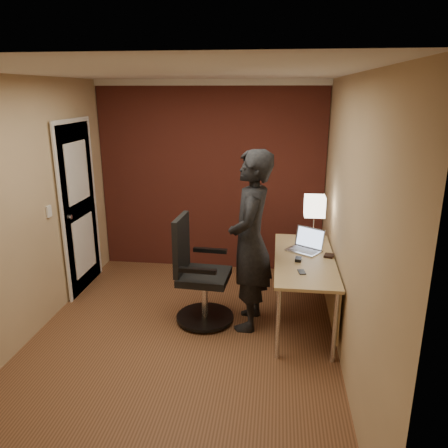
{
  "coord_description": "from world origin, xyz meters",
  "views": [
    {
      "loc": [
        0.87,
        -3.69,
        2.36
      ],
      "look_at": [
        0.35,
        0.55,
        1.05
      ],
      "focal_mm": 35.0,
      "sensor_mm": 36.0,
      "label": 1
    }
  ],
  "objects_px": {
    "desk_lamp": "(315,207)",
    "person": "(250,241)",
    "phone": "(302,272)",
    "office_chair": "(198,277)",
    "laptop": "(307,244)",
    "wallet": "(329,256)",
    "desk": "(311,270)",
    "mouse": "(298,259)"
  },
  "relations": [
    {
      "from": "desk_lamp",
      "to": "person",
      "type": "height_order",
      "value": "person"
    },
    {
      "from": "phone",
      "to": "office_chair",
      "type": "height_order",
      "value": "office_chair"
    },
    {
      "from": "laptop",
      "to": "wallet",
      "type": "xyz_separation_m",
      "value": [
        0.22,
        -0.17,
        -0.05
      ]
    },
    {
      "from": "desk",
      "to": "office_chair",
      "type": "distance_m",
      "value": 1.17
    },
    {
      "from": "phone",
      "to": "office_chair",
      "type": "xyz_separation_m",
      "value": [
        -1.04,
        0.29,
        -0.24
      ]
    },
    {
      "from": "wallet",
      "to": "person",
      "type": "distance_m",
      "value": 0.83
    },
    {
      "from": "laptop",
      "to": "mouse",
      "type": "height_order",
      "value": "laptop"
    },
    {
      "from": "desk_lamp",
      "to": "wallet",
      "type": "distance_m",
      "value": 0.6
    },
    {
      "from": "laptop",
      "to": "person",
      "type": "height_order",
      "value": "person"
    },
    {
      "from": "desk",
      "to": "desk_lamp",
      "type": "bearing_deg",
      "value": 85.47
    },
    {
      "from": "mouse",
      "to": "wallet",
      "type": "bearing_deg",
      "value": 33.32
    },
    {
      "from": "office_chair",
      "to": "desk",
      "type": "bearing_deg",
      "value": 4.72
    },
    {
      "from": "desk",
      "to": "wallet",
      "type": "xyz_separation_m",
      "value": [
        0.18,
        0.06,
        0.14
      ]
    },
    {
      "from": "desk_lamp",
      "to": "person",
      "type": "xyz_separation_m",
      "value": [
        -0.66,
        -0.58,
        -0.23
      ]
    },
    {
      "from": "mouse",
      "to": "office_chair",
      "type": "bearing_deg",
      "value": -172.48
    },
    {
      "from": "phone",
      "to": "laptop",
      "type": "bearing_deg",
      "value": 72.59
    },
    {
      "from": "wallet",
      "to": "desk_lamp",
      "type": "bearing_deg",
      "value": 108.36
    },
    {
      "from": "mouse",
      "to": "phone",
      "type": "xyz_separation_m",
      "value": [
        0.02,
        -0.29,
        -0.01
      ]
    },
    {
      "from": "desk",
      "to": "desk_lamp",
      "type": "height_order",
      "value": "desk_lamp"
    },
    {
      "from": "mouse",
      "to": "person",
      "type": "distance_m",
      "value": 0.51
    },
    {
      "from": "desk_lamp",
      "to": "wallet",
      "type": "xyz_separation_m",
      "value": [
        0.14,
        -0.42,
        -0.41
      ]
    },
    {
      "from": "desk_lamp",
      "to": "phone",
      "type": "height_order",
      "value": "desk_lamp"
    },
    {
      "from": "laptop",
      "to": "mouse",
      "type": "distance_m",
      "value": 0.34
    },
    {
      "from": "desk_lamp",
      "to": "person",
      "type": "distance_m",
      "value": 0.91
    },
    {
      "from": "desk",
      "to": "person",
      "type": "height_order",
      "value": "person"
    },
    {
      "from": "mouse",
      "to": "wallet",
      "type": "xyz_separation_m",
      "value": [
        0.32,
        0.16,
        -0.01
      ]
    },
    {
      "from": "office_chair",
      "to": "person",
      "type": "height_order",
      "value": "person"
    },
    {
      "from": "desk_lamp",
      "to": "laptop",
      "type": "relative_size",
      "value": 1.28
    },
    {
      "from": "desk",
      "to": "desk_lamp",
      "type": "relative_size",
      "value": 2.8
    },
    {
      "from": "mouse",
      "to": "phone",
      "type": "bearing_deg",
      "value": -78.8
    },
    {
      "from": "desk",
      "to": "mouse",
      "type": "xyz_separation_m",
      "value": [
        -0.14,
        -0.09,
        0.14
      ]
    },
    {
      "from": "mouse",
      "to": "wallet",
      "type": "height_order",
      "value": "mouse"
    },
    {
      "from": "wallet",
      "to": "office_chair",
      "type": "distance_m",
      "value": 1.37
    },
    {
      "from": "mouse",
      "to": "office_chair",
      "type": "relative_size",
      "value": 0.09
    },
    {
      "from": "desk_lamp",
      "to": "desk",
      "type": "bearing_deg",
      "value": -94.53
    },
    {
      "from": "laptop",
      "to": "wallet",
      "type": "relative_size",
      "value": 3.8
    },
    {
      "from": "laptop",
      "to": "person",
      "type": "distance_m",
      "value": 0.68
    },
    {
      "from": "laptop",
      "to": "wallet",
      "type": "height_order",
      "value": "laptop"
    },
    {
      "from": "wallet",
      "to": "person",
      "type": "height_order",
      "value": "person"
    },
    {
      "from": "desk_lamp",
      "to": "laptop",
      "type": "distance_m",
      "value": 0.44
    },
    {
      "from": "desk_lamp",
      "to": "phone",
      "type": "bearing_deg",
      "value": -100.38
    },
    {
      "from": "desk",
      "to": "phone",
      "type": "relative_size",
      "value": 13.04
    }
  ]
}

